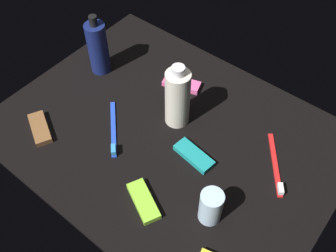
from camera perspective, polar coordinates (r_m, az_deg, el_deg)
ground_plane at (r=99.29cm, az=-0.00°, el=-1.31°), size 84.00×64.00×1.20cm
lotion_bottle at (r=111.56cm, az=-10.24°, el=11.24°), size 5.68×5.68×18.23cm
bodywash_bottle at (r=95.49cm, az=1.40°, el=4.20°), size 6.24×6.24×18.33cm
deodorant_stick at (r=83.30cm, az=6.29°, el=-11.65°), size 4.99×4.99×8.74cm
toothbrush_red at (r=95.69cm, az=15.55°, el=-5.80°), size 11.60×15.23×2.10cm
toothbrush_blue at (r=99.50cm, az=-8.03°, el=-0.73°), size 13.57×13.58×2.10cm
snack_bar_pink at (r=109.63cm, az=2.00°, el=6.19°), size 11.13×7.04×1.50cm
snack_bar_lime at (r=87.67cm, az=-3.62°, el=-10.93°), size 11.10×8.15×1.50cm
snack_bar_teal at (r=94.07cm, az=3.82°, el=-4.34°), size 10.85×5.39×1.50cm
snack_bar_brown at (r=104.13cm, az=-18.28°, el=-0.33°), size 11.08×8.30×1.50cm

